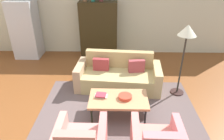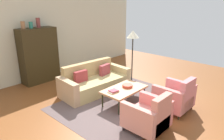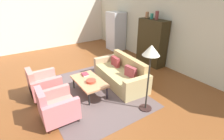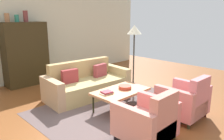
{
  "view_description": "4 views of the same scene",
  "coord_description": "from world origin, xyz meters",
  "views": [
    {
      "loc": [
        0.38,
        -3.32,
        2.92
      ],
      "look_at": [
        0.29,
        0.67,
        0.79
      ],
      "focal_mm": 33.1,
      "sensor_mm": 36.0,
      "label": 1
    },
    {
      "loc": [
        -3.47,
        -3.04,
        2.61
      ],
      "look_at": [
        0.55,
        0.67,
        0.79
      ],
      "focal_mm": 33.41,
      "sensor_mm": 36.0,
      "label": 2
    },
    {
      "loc": [
        4.41,
        -1.71,
        2.81
      ],
      "look_at": [
        0.71,
        0.75,
        0.71
      ],
      "focal_mm": 27.32,
      "sensor_mm": 36.0,
      "label": 3
    },
    {
      "loc": [
        -2.78,
        -2.85,
        1.97
      ],
      "look_at": [
        0.55,
        0.5,
        0.79
      ],
      "focal_mm": 34.95,
      "sensor_mm": 36.0,
      "label": 4
    }
  ],
  "objects": [
    {
      "name": "ground_plane",
      "position": [
        0.0,
        0.0,
        0.0
      ],
      "size": [
        11.3,
        11.3,
        0.0
      ],
      "primitive_type": "plane",
      "color": "brown"
    },
    {
      "name": "wall_back",
      "position": [
        0.0,
        3.62,
        1.4
      ],
      "size": [
        9.42,
        0.12,
        2.8
      ],
      "primitive_type": "cube",
      "color": "beige",
      "rests_on": "ground"
    },
    {
      "name": "wall_left",
      "position": [
        -4.71,
        0.0,
        1.4
      ],
      "size": [
        0.12,
        7.23,
        2.8
      ],
      "primitive_type": "cube",
      "color": "silver",
      "rests_on": "ground"
    },
    {
      "name": "area_rug",
      "position": [
        0.44,
        0.18,
        0.0
      ],
      "size": [
        3.4,
        2.6,
        0.01
      ],
      "primitive_type": "cube",
      "color": "#5C4C4B",
      "rests_on": "ground"
    },
    {
      "name": "couch",
      "position": [
        0.45,
        1.31,
        0.29
      ],
      "size": [
        2.16,
        1.06,
        0.86
      ],
      "rotation": [
        0.0,
        0.0,
        3.06
      ],
      "color": "tan",
      "rests_on": "ground"
    },
    {
      "name": "coffee_table",
      "position": [
        0.44,
        0.13,
        0.4
      ],
      "size": [
        1.2,
        0.7,
        0.43
      ],
      "color": "black",
      "rests_on": "ground"
    },
    {
      "name": "armchair_left",
      "position": [
        -0.16,
        -1.04,
        0.34
      ],
      "size": [
        0.8,
        0.8,
        0.88
      ],
      "rotation": [
        0.0,
        0.0,
        -0.0
      ],
      "color": "black",
      "rests_on": "ground"
    },
    {
      "name": "armchair_right",
      "position": [
        1.04,
        -1.04,
        0.34
      ],
      "size": [
        0.82,
        0.82,
        0.88
      ],
      "rotation": [
        0.0,
        0.0,
        -0.02
      ],
      "color": "#371920",
      "rests_on": "ground"
    },
    {
      "name": "fruit_bowl",
      "position": [
        0.57,
        0.13,
        0.47
      ],
      "size": [
        0.28,
        0.28,
        0.07
      ],
      "primitive_type": "cylinder",
      "color": "#B53C29",
      "rests_on": "coffee_table"
    },
    {
      "name": "book_stack",
      "position": [
        0.08,
        0.18,
        0.46
      ],
      "size": [
        0.28,
        0.21,
        0.05
      ],
      "color": "beige",
      "rests_on": "coffee_table"
    },
    {
      "name": "cabinet",
      "position": [
        -0.2,
        3.27,
        0.9
      ],
      "size": [
        1.2,
        0.51,
        1.8
      ],
      "color": "#2E2410",
      "rests_on": "ground"
    },
    {
      "name": "vase_tall",
      "position": [
        -0.6,
        3.27,
        1.92
      ],
      "size": [
        0.13,
        0.13,
        0.23
      ],
      "primitive_type": "cylinder",
      "color": "#925F3A",
      "rests_on": "cabinet"
    },
    {
      "name": "vase_round",
      "position": [
        -0.35,
        3.27,
        1.9
      ],
      "size": [
        0.12,
        0.12,
        0.2
      ],
      "primitive_type": "cylinder",
      "color": "#27755E",
      "rests_on": "cabinet"
    },
    {
      "name": "vase_small",
      "position": [
        -0.1,
        3.27,
        1.95
      ],
      "size": [
        0.13,
        0.13,
        0.31
      ],
      "primitive_type": "cylinder",
      "color": "brown",
      "rests_on": "cabinet"
    },
    {
      "name": "refrigerator",
      "position": [
        -2.57,
        3.17,
        0.93
      ],
      "size": [
        0.8,
        0.73,
        1.85
      ],
      "color": "#B7BABF",
      "rests_on": "ground"
    },
    {
      "name": "floor_lamp",
      "position": [
        1.91,
        1.0,
        1.44
      ],
      "size": [
        0.4,
        0.4,
        1.72
      ],
      "color": "#2F1C1A",
      "rests_on": "ground"
    }
  ]
}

